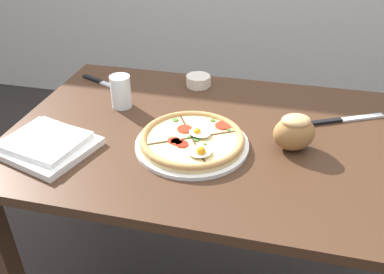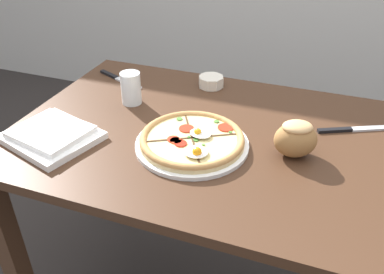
# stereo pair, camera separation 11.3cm
# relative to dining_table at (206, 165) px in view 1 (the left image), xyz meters

# --- Properties ---
(dining_table) EXTENTS (1.16, 0.80, 0.78)m
(dining_table) POSITION_rel_dining_table_xyz_m (0.00, 0.00, 0.00)
(dining_table) COLOR #422819
(dining_table) RESTS_ON ground_plane
(pizza) EXTENTS (0.32, 0.32, 0.05)m
(pizza) POSITION_rel_dining_table_xyz_m (-0.02, -0.08, 0.14)
(pizza) COLOR white
(pizza) RESTS_ON dining_table
(ramekin_bowl) EXTENTS (0.09, 0.09, 0.04)m
(ramekin_bowl) POSITION_rel_dining_table_xyz_m (-0.09, 0.30, 0.14)
(ramekin_bowl) COLOR silver
(ramekin_bowl) RESTS_ON dining_table
(napkin_folded) EXTENTS (0.30, 0.27, 0.04)m
(napkin_folded) POSITION_rel_dining_table_xyz_m (-0.41, -0.19, 0.14)
(napkin_folded) COLOR white
(napkin_folded) RESTS_ON dining_table
(bread_piece_near) EXTENTS (0.14, 0.12, 0.10)m
(bread_piece_near) POSITION_rel_dining_table_xyz_m (0.25, -0.03, 0.18)
(bread_piece_near) COLOR #A3703D
(bread_piece_near) RESTS_ON dining_table
(knife_main) EXTENTS (0.23, 0.13, 0.01)m
(knife_main) POSITION_rel_dining_table_xyz_m (0.41, 0.17, 0.13)
(knife_main) COLOR silver
(knife_main) RESTS_ON dining_table
(knife_spare) EXTENTS (0.21, 0.10, 0.01)m
(knife_spare) POSITION_rel_dining_table_xyz_m (-0.43, 0.24, 0.13)
(knife_spare) COLOR silver
(knife_spare) RESTS_ON dining_table
(water_glass) EXTENTS (0.07, 0.07, 0.11)m
(water_glass) POSITION_rel_dining_table_xyz_m (-0.30, 0.09, 0.17)
(water_glass) COLOR white
(water_glass) RESTS_ON dining_table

